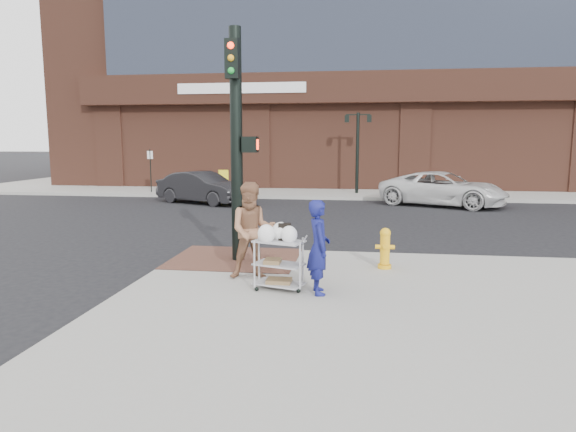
# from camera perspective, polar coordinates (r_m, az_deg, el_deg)

# --- Properties ---
(ground) EXTENTS (220.00, 220.00, 0.00)m
(ground) POSITION_cam_1_polar(r_m,az_deg,el_deg) (10.71, -3.93, -6.71)
(ground) COLOR black
(ground) RESTS_ON ground
(sidewalk_far) EXTENTS (65.00, 36.00, 0.15)m
(sidewalk_far) POSITION_cam_1_polar(r_m,az_deg,el_deg) (43.45, 21.82, 4.23)
(sidewalk_far) COLOR #97958F
(sidewalk_far) RESTS_ON ground
(brick_curb_ramp) EXTENTS (2.80, 2.40, 0.01)m
(brick_curb_ramp) POSITION_cam_1_polar(r_m,az_deg,el_deg) (11.66, -5.92, -4.70)
(brick_curb_ramp) COLOR brown
(brick_curb_ramp) RESTS_ON sidewalk_near
(lamp_post) EXTENTS (1.32, 0.22, 4.00)m
(lamp_post) POSITION_cam_1_polar(r_m,az_deg,el_deg) (26.11, 7.74, 7.96)
(lamp_post) COLOR black
(lamp_post) RESTS_ON sidewalk_far
(parking_sign) EXTENTS (0.05, 0.05, 2.20)m
(parking_sign) POSITION_cam_1_polar(r_m,az_deg,el_deg) (27.33, -15.02, 4.89)
(parking_sign) COLOR black
(parking_sign) RESTS_ON sidewalk_far
(traffic_signal_pole) EXTENTS (0.61, 0.51, 5.00)m
(traffic_signal_pole) POSITION_cam_1_polar(r_m,az_deg,el_deg) (11.20, -5.67, 8.58)
(traffic_signal_pole) COLOR black
(traffic_signal_pole) RESTS_ON sidewalk_near
(woman_blue) EXTENTS (0.53, 0.68, 1.64)m
(woman_blue) POSITION_cam_1_polar(r_m,az_deg,el_deg) (8.85, 3.43, -3.46)
(woman_blue) COLOR navy
(woman_blue) RESTS_ON sidewalk_near
(pedestrian_tan) EXTENTS (1.05, 0.90, 1.86)m
(pedestrian_tan) POSITION_cam_1_polar(r_m,az_deg,el_deg) (9.82, -3.94, -1.64)
(pedestrian_tan) COLOR #956446
(pedestrian_tan) RESTS_ON sidewalk_near
(sedan_dark) EXTENTS (4.55, 3.13, 1.42)m
(sedan_dark) POSITION_cam_1_polar(r_m,az_deg,el_deg) (23.17, -9.50, 3.14)
(sedan_dark) COLOR black
(sedan_dark) RESTS_ON ground
(minivan_white) EXTENTS (5.79, 4.37, 1.46)m
(minivan_white) POSITION_cam_1_polar(r_m,az_deg,el_deg) (22.97, 16.88, 2.91)
(minivan_white) COLOR silver
(minivan_white) RESTS_ON ground
(utility_cart) EXTENTS (0.96, 0.71, 1.20)m
(utility_cart) POSITION_cam_1_polar(r_m,az_deg,el_deg) (9.14, -1.01, -4.86)
(utility_cart) COLOR #A1A1A6
(utility_cart) RESTS_ON sidewalk_near
(fire_hydrant) EXTENTS (0.40, 0.28, 0.85)m
(fire_hydrant) POSITION_cam_1_polar(r_m,az_deg,el_deg) (10.83, 10.72, -3.48)
(fire_hydrant) COLOR #EFAC14
(fire_hydrant) RESTS_ON sidewalk_near
(newsbox_yellow) EXTENTS (0.60, 0.58, 1.15)m
(newsbox_yellow) POSITION_cam_1_polar(r_m,az_deg,el_deg) (26.34, -7.19, 3.85)
(newsbox_yellow) COLOR yellow
(newsbox_yellow) RESTS_ON sidewalk_far
(newsbox_blue) EXTENTS (0.54, 0.50, 1.12)m
(newsbox_blue) POSITION_cam_1_polar(r_m,az_deg,el_deg) (26.31, -9.26, 3.77)
(newsbox_blue) COLOR #174198
(newsbox_blue) RESTS_ON sidewalk_far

